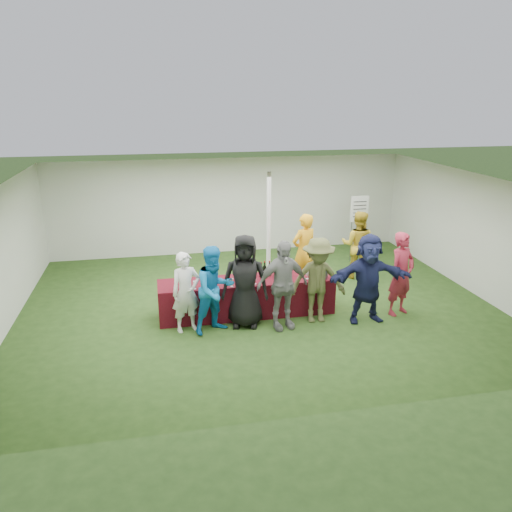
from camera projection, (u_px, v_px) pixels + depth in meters
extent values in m
plane|color=#284719|center=(258.00, 305.00, 10.86)|extent=(60.00, 60.00, 0.00)
plane|color=white|center=(230.00, 206.00, 14.17)|extent=(10.00, 0.00, 10.00)
plane|color=white|center=(319.00, 330.00, 6.72)|extent=(10.00, 0.00, 10.00)
plane|color=white|center=(2.00, 261.00, 9.49)|extent=(0.00, 8.00, 8.00)
plane|color=white|center=(472.00, 233.00, 11.40)|extent=(0.00, 8.00, 8.00)
plane|color=white|center=(258.00, 181.00, 10.03)|extent=(10.00, 10.00, 0.00)
cylinder|color=silver|center=(269.00, 230.00, 11.66)|extent=(0.10, 0.10, 2.70)
cube|color=#520F1C|center=(247.00, 297.00, 10.33)|extent=(3.60, 0.80, 0.75)
cylinder|color=black|center=(261.00, 272.00, 10.35)|extent=(0.07, 0.07, 0.22)
cylinder|color=black|center=(261.00, 265.00, 10.30)|extent=(0.03, 0.03, 0.08)
cylinder|color=maroon|center=(261.00, 263.00, 10.28)|extent=(0.03, 0.03, 0.02)
cylinder|color=black|center=(265.00, 271.00, 10.40)|extent=(0.07, 0.07, 0.22)
cylinder|color=black|center=(265.00, 264.00, 10.35)|extent=(0.03, 0.03, 0.08)
cylinder|color=maroon|center=(265.00, 262.00, 10.34)|extent=(0.03, 0.03, 0.02)
cylinder|color=black|center=(269.00, 271.00, 10.42)|extent=(0.07, 0.07, 0.22)
cylinder|color=black|center=(269.00, 264.00, 10.37)|extent=(0.03, 0.03, 0.08)
cylinder|color=maroon|center=(269.00, 261.00, 10.35)|extent=(0.03, 0.03, 0.02)
cylinder|color=black|center=(276.00, 270.00, 10.45)|extent=(0.07, 0.07, 0.22)
cylinder|color=black|center=(276.00, 263.00, 10.41)|extent=(0.03, 0.03, 0.08)
cylinder|color=maroon|center=(276.00, 261.00, 10.39)|extent=(0.03, 0.03, 0.02)
cylinder|color=black|center=(285.00, 270.00, 10.43)|extent=(0.07, 0.07, 0.22)
cylinder|color=black|center=(285.00, 264.00, 10.38)|extent=(0.03, 0.03, 0.08)
cylinder|color=maroon|center=(285.00, 261.00, 10.36)|extent=(0.03, 0.03, 0.02)
cylinder|color=black|center=(287.00, 269.00, 10.53)|extent=(0.07, 0.07, 0.22)
cylinder|color=black|center=(287.00, 262.00, 10.48)|extent=(0.03, 0.03, 0.08)
cylinder|color=maroon|center=(287.00, 260.00, 10.46)|extent=(0.03, 0.03, 0.02)
cylinder|color=silver|center=(176.00, 289.00, 9.72)|extent=(0.06, 0.06, 0.00)
cylinder|color=silver|center=(176.00, 287.00, 9.70)|extent=(0.01, 0.01, 0.07)
cylinder|color=silver|center=(176.00, 283.00, 9.68)|extent=(0.06, 0.06, 0.08)
cylinder|color=#440708|center=(176.00, 285.00, 9.69)|extent=(0.05, 0.05, 0.02)
cylinder|color=silver|center=(195.00, 289.00, 9.73)|extent=(0.06, 0.06, 0.00)
cylinder|color=silver|center=(195.00, 287.00, 9.72)|extent=(0.01, 0.01, 0.07)
cylinder|color=silver|center=(194.00, 283.00, 9.70)|extent=(0.06, 0.06, 0.08)
cylinder|color=#440708|center=(194.00, 285.00, 9.71)|extent=(0.05, 0.05, 0.02)
cylinder|color=silver|center=(207.00, 287.00, 9.82)|extent=(0.06, 0.06, 0.00)
cylinder|color=silver|center=(207.00, 285.00, 9.81)|extent=(0.01, 0.01, 0.07)
cylinder|color=silver|center=(207.00, 281.00, 9.79)|extent=(0.06, 0.06, 0.08)
cylinder|color=silver|center=(232.00, 286.00, 9.86)|extent=(0.06, 0.06, 0.00)
cylinder|color=silver|center=(232.00, 284.00, 9.85)|extent=(0.01, 0.01, 0.07)
cylinder|color=silver|center=(232.00, 281.00, 9.82)|extent=(0.06, 0.06, 0.08)
cylinder|color=silver|center=(307.00, 279.00, 10.26)|extent=(0.06, 0.06, 0.00)
cylinder|color=silver|center=(307.00, 277.00, 10.25)|extent=(0.01, 0.01, 0.07)
cylinder|color=silver|center=(308.00, 273.00, 10.23)|extent=(0.06, 0.06, 0.08)
cylinder|color=#440708|center=(307.00, 275.00, 10.24)|extent=(0.05, 0.05, 0.02)
cylinder|color=silver|center=(255.00, 284.00, 9.99)|extent=(0.06, 0.06, 0.00)
cylinder|color=silver|center=(255.00, 282.00, 9.98)|extent=(0.01, 0.01, 0.07)
cylinder|color=silver|center=(255.00, 278.00, 9.96)|extent=(0.06, 0.06, 0.08)
cylinder|color=silver|center=(250.00, 274.00, 10.27)|extent=(0.07, 0.07, 0.20)
cylinder|color=silver|center=(250.00, 268.00, 10.24)|extent=(0.03, 0.03, 0.03)
cube|color=white|center=(316.00, 273.00, 10.54)|extent=(0.25, 0.18, 0.03)
cylinder|color=slate|center=(323.00, 274.00, 10.28)|extent=(0.21, 0.21, 0.18)
cylinder|color=slate|center=(351.00, 242.00, 13.57)|extent=(0.02, 0.02, 1.10)
cylinder|color=slate|center=(364.00, 241.00, 13.64)|extent=(0.02, 0.02, 1.10)
cube|color=white|center=(360.00, 209.00, 13.33)|extent=(0.50, 0.02, 0.70)
cube|color=black|center=(360.00, 202.00, 13.25)|extent=(0.36, 0.01, 0.02)
cube|color=black|center=(360.00, 205.00, 13.28)|extent=(0.36, 0.01, 0.02)
cube|color=black|center=(360.00, 209.00, 13.31)|extent=(0.36, 0.01, 0.02)
cube|color=black|center=(360.00, 213.00, 13.34)|extent=(0.36, 0.01, 0.02)
cube|color=black|center=(359.00, 216.00, 13.37)|extent=(0.36, 0.01, 0.02)
imported|color=orange|center=(304.00, 252.00, 11.54)|extent=(0.76, 0.63, 1.80)
imported|color=gold|center=(358.00, 245.00, 12.26)|extent=(1.03, 0.96, 1.69)
imported|color=silver|center=(186.00, 292.00, 9.47)|extent=(0.66, 0.53, 1.57)
imported|color=#1274BB|center=(215.00, 290.00, 9.41)|extent=(1.03, 0.94, 1.71)
imported|color=black|center=(245.00, 281.00, 9.65)|extent=(1.01, 0.78, 1.85)
imported|color=slate|center=(282.00, 285.00, 9.55)|extent=(1.10, 0.61, 1.78)
imported|color=#4B4F29|center=(318.00, 280.00, 9.84)|extent=(1.17, 0.72, 1.74)
imported|color=#181D44|center=(368.00, 278.00, 9.85)|extent=(1.69, 0.58, 1.81)
imported|color=maroon|center=(401.00, 274.00, 10.19)|extent=(0.75, 0.64, 1.75)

